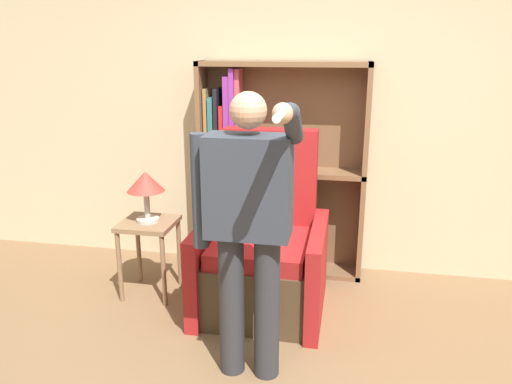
% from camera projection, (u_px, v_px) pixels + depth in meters
% --- Properties ---
extents(wall_back, '(8.00, 0.06, 2.80)m').
position_uv_depth(wall_back, '(305.00, 109.00, 4.18)').
color(wall_back, beige).
rests_on(wall_back, ground_plane).
extents(bookcase, '(1.39, 0.28, 1.79)m').
position_uv_depth(bookcase, '(259.00, 174.00, 4.25)').
color(bookcase, brown).
rests_on(bookcase, ground_plane).
extents(armchair, '(0.92, 0.91, 1.31)m').
position_uv_depth(armchair, '(263.00, 256.00, 3.73)').
color(armchair, '#4C3823').
rests_on(armchair, ground_plane).
extents(person_standing, '(0.62, 0.78, 1.68)m').
position_uv_depth(person_standing, '(248.00, 221.00, 2.76)').
color(person_standing, '#2D2D33').
rests_on(person_standing, ground_plane).
extents(side_table, '(0.41, 0.41, 0.61)m').
position_uv_depth(side_table, '(149.00, 235.00, 3.88)').
color(side_table, '#846647').
rests_on(side_table, ground_plane).
extents(table_lamp, '(0.29, 0.29, 0.40)m').
position_uv_depth(table_lamp, '(146.00, 184.00, 3.77)').
color(table_lamp, '#B7B2A8').
rests_on(table_lamp, side_table).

